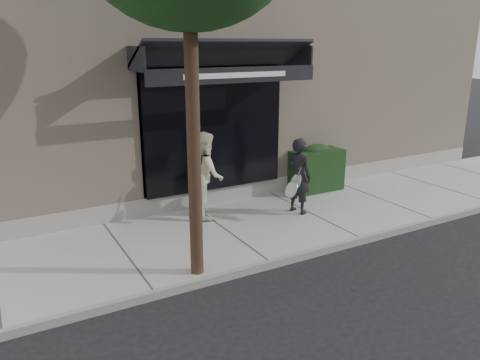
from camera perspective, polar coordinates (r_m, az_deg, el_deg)
ground at (r=10.15m, az=8.44°, el=-4.57°), size 80.00×80.00×0.00m
sidewalk at (r=10.13m, az=8.46°, el=-4.25°), size 20.00×3.00×0.12m
curb at (r=9.04m, az=14.46°, el=-7.14°), size 20.00×0.10×0.14m
building_facade at (r=13.75m, az=-4.01°, el=12.76°), size 14.30×8.04×5.64m
hedge at (r=11.53m, az=9.16°, el=1.41°), size 1.30×0.70×1.14m
pedestrian_front at (r=9.85m, az=7.17°, el=0.49°), size 0.75×0.78×1.61m
pedestrian_back at (r=9.59m, az=-4.24°, el=0.66°), size 0.81×0.97×1.77m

